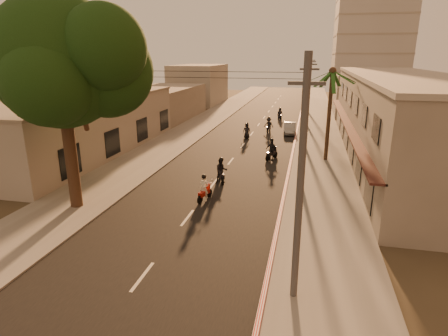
{
  "coord_description": "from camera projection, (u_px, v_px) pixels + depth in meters",
  "views": [
    {
      "loc": [
        6.32,
        -16.49,
        8.9
      ],
      "look_at": [
        1.14,
        6.34,
        1.75
      ],
      "focal_mm": 30.0,
      "sensor_mm": 36.0,
      "label": 1
    }
  ],
  "objects": [
    {
      "name": "road",
      "position": [
        243.0,
        145.0,
        37.96
      ],
      "size": [
        10.0,
        140.0,
        0.02
      ],
      "primitive_type": "cube",
      "color": "black",
      "rests_on": "ground"
    },
    {
      "name": "scooter_mid_b",
      "position": [
        271.0,
        150.0,
        32.6
      ],
      "size": [
        1.4,
        1.83,
        1.93
      ],
      "rotation": [
        0.0,
        0.0,
        -0.42
      ],
      "color": "black",
      "rests_on": "ground"
    },
    {
      "name": "shophouse_row",
      "position": [
        399.0,
        118.0,
        32.08
      ],
      "size": [
        8.8,
        34.2,
        7.3
      ],
      "color": "gray",
      "rests_on": "ground"
    },
    {
      "name": "scooter_far_a",
      "position": [
        247.0,
        131.0,
        40.83
      ],
      "size": [
        0.85,
        1.83,
        1.8
      ],
      "rotation": [
        0.0,
        0.0,
        0.01
      ],
      "color": "black",
      "rests_on": "ground"
    },
    {
      "name": "sidewalk_right",
      "position": [
        319.0,
        149.0,
        36.36
      ],
      "size": [
        5.0,
        140.0,
        0.12
      ],
      "primitive_type": "cube",
      "color": "slate",
      "rests_on": "ground"
    },
    {
      "name": "palm_tree",
      "position": [
        332.0,
        76.0,
        30.46
      ],
      "size": [
        5.0,
        5.0,
        8.2
      ],
      "color": "black",
      "rests_on": "ground"
    },
    {
      "name": "scooter_far_c",
      "position": [
        280.0,
        114.0,
        52.99
      ],
      "size": [
        1.11,
        1.66,
        1.7
      ],
      "rotation": [
        0.0,
        0.0,
        0.34
      ],
      "color": "black",
      "rests_on": "ground"
    },
    {
      "name": "filler_right",
      "position": [
        361.0,
        94.0,
        57.45
      ],
      "size": [
        8.0,
        14.0,
        6.0
      ],
      "primitive_type": "cube",
      "color": "#9D968D",
      "rests_on": "ground"
    },
    {
      "name": "utility_poles",
      "position": [
        309.0,
        81.0,
        34.75
      ],
      "size": [
        1.2,
        48.26,
        9.0
      ],
      "color": "#38383A",
      "rests_on": "ground"
    },
    {
      "name": "filler_left_near",
      "position": [
        163.0,
        103.0,
        53.35
      ],
      "size": [
        8.0,
        14.0,
        4.4
      ],
      "primitive_type": "cube",
      "color": "#9D968D",
      "rests_on": "ground"
    },
    {
      "name": "scooter_red",
      "position": [
        204.0,
        189.0,
        23.45
      ],
      "size": [
        0.86,
        1.77,
        1.76
      ],
      "rotation": [
        0.0,
        0.0,
        -0.23
      ],
      "color": "black",
      "rests_on": "ground"
    },
    {
      "name": "distant_tower",
      "position": [
        372.0,
        23.0,
        64.07
      ],
      "size": [
        12.1,
        12.1,
        28.0
      ],
      "color": "#B7B5B2",
      "rests_on": "ground"
    },
    {
      "name": "scooter_far_b",
      "position": [
        269.0,
        125.0,
        44.3
      ],
      "size": [
        1.25,
        1.86,
        1.83
      ],
      "rotation": [
        0.0,
        0.0,
        -0.11
      ],
      "color": "black",
      "rests_on": "ground"
    },
    {
      "name": "left_building",
      "position": [
        83.0,
        125.0,
        34.57
      ],
      "size": [
        8.2,
        24.2,
        5.2
      ],
      "color": "#9D968D",
      "rests_on": "ground"
    },
    {
      "name": "ground",
      "position": [
        175.0,
        234.0,
        19.31
      ],
      "size": [
        160.0,
        160.0,
        0.0
      ],
      "primitive_type": "plane",
      "color": "#383023",
      "rests_on": "ground"
    },
    {
      "name": "filler_left_far",
      "position": [
        199.0,
        84.0,
        69.75
      ],
      "size": [
        8.0,
        14.0,
        7.0
      ],
      "primitive_type": "cube",
      "color": "#9D968D",
      "rests_on": "ground"
    },
    {
      "name": "broadleaf_tree",
      "position": [
        67.0,
        62.0,
        20.24
      ],
      "size": [
        9.6,
        8.7,
        12.1
      ],
      "color": "black",
      "rests_on": "ground"
    },
    {
      "name": "scooter_mid_a",
      "position": [
        221.0,
        171.0,
        26.78
      ],
      "size": [
        1.33,
        1.83,
        1.9
      ],
      "rotation": [
        0.0,
        0.0,
        0.38
      ],
      "color": "black",
      "rests_on": "ground"
    },
    {
      "name": "sidewalk_left",
      "position": [
        173.0,
        141.0,
        39.54
      ],
      "size": [
        5.0,
        140.0,
        0.12
      ],
      "primitive_type": "cube",
      "color": "slate",
      "rests_on": "ground"
    },
    {
      "name": "curb_stripe",
      "position": [
        291.0,
        161.0,
        32.19
      ],
      "size": [
        0.2,
        60.0,
        0.2
      ],
      "primitive_type": "cube",
      "color": "#AF1612",
      "rests_on": "ground"
    },
    {
      "name": "parked_car",
      "position": [
        290.0,
        128.0,
        43.39
      ],
      "size": [
        1.84,
        4.04,
        1.27
      ],
      "primitive_type": "imported",
      "rotation": [
        0.0,
        0.0,
        0.06
      ],
      "color": "gray",
      "rests_on": "ground"
    }
  ]
}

